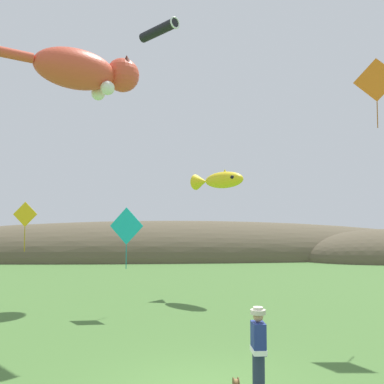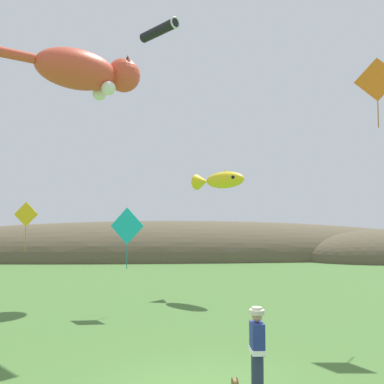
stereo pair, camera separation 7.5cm
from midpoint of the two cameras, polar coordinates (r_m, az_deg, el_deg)
The scene contains 9 objects.
distant_hill_ridge at distance 38.23m, azimuth 1.77°, elevation -8.76°, with size 59.34×13.11×6.54m.
festival_attendant at distance 8.96m, azimuth 8.95°, elevation -20.07°, with size 0.30×0.43×1.77m.
kite_spool at distance 9.63m, azimuth 5.99°, elevation -24.09°, with size 0.12×0.25×0.25m.
kite_giant_cat at distance 21.06m, azimuth -13.69°, elevation 15.31°, with size 6.26×4.21×2.13m.
kite_fish_windsock at distance 20.01m, azimuth 3.79°, elevation 1.58°, with size 2.51×2.66×0.88m.
kite_tube_streamer at distance 16.69m, azimuth -4.23°, elevation 20.70°, with size 1.50×1.65×0.44m.
kite_diamond_teal at distance 16.35m, azimuth -8.53°, elevation -4.55°, with size 1.29×0.59×2.31m.
kite_diamond_orange at distance 16.25m, azimuth 23.59°, elevation 13.54°, with size 1.28×0.82×2.41m.
kite_diamond_gold at distance 16.87m, azimuth -21.14°, elevation -2.88°, with size 0.91×0.17×1.82m.
Camera 2 is at (-0.86, -8.64, 3.52)m, focal length 40.00 mm.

